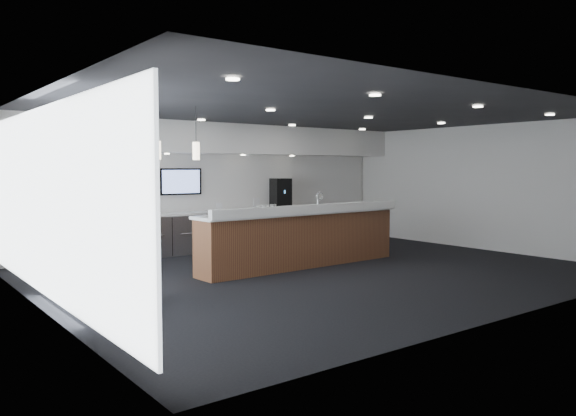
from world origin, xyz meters
TOP-DOWN VIEW (x-y plane):
  - ground at (0.00, 0.00)m, footprint 10.00×10.00m
  - ceiling at (0.00, 0.00)m, footprint 10.00×8.00m
  - back_wall at (0.00, 4.00)m, footprint 10.00×0.02m
  - left_wall at (-5.00, 0.00)m, footprint 0.02×8.00m
  - right_wall at (5.00, 0.00)m, footprint 0.02×8.00m
  - soffit_bulkhead at (0.00, 3.55)m, footprint 10.00×0.90m
  - alcove_panel at (0.00, 3.97)m, footprint 9.80×0.06m
  - window_blinds_wall at (-4.96, 0.00)m, footprint 0.04×7.36m
  - back_credenza at (-0.00, 3.64)m, footprint 5.06×0.66m
  - wall_tv at (-1.00, 3.91)m, footprint 1.05×0.08m
  - pendant_left at (-2.40, 0.80)m, footprint 0.12×0.12m
  - pendant_right at (-3.10, 0.80)m, footprint 0.12×0.12m
  - ceiling_can_lights at (0.00, 0.00)m, footprint 7.00×5.00m
  - service_counter at (0.04, 0.67)m, footprint 4.68×0.95m
  - coffee_machine at (1.71, 3.65)m, footprint 0.51×0.60m
  - info_sign_left at (-0.20, 3.52)m, footprint 0.14×0.04m
  - info_sign_right at (0.87, 3.54)m, footprint 0.20×0.05m
  - armchair at (-4.40, -0.63)m, footprint 0.76×0.74m
  - lounge_guest at (-3.93, -0.30)m, footprint 0.40×0.61m
  - cup_0 at (1.49, 3.55)m, footprint 0.11×0.11m
  - cup_1 at (1.35, 3.55)m, footprint 0.15×0.15m
  - cup_2 at (1.21, 3.55)m, footprint 0.13×0.13m
  - cup_3 at (1.07, 3.55)m, footprint 0.14×0.14m
  - cup_4 at (0.93, 3.55)m, footprint 0.15×0.15m

SIDE VIEW (x-z plane):
  - ground at x=0.00m, z-range 0.00..0.00m
  - armchair at x=-4.40m, z-range 0.00..0.62m
  - back_credenza at x=0.00m, z-range 0.00..0.95m
  - service_counter at x=0.04m, z-range -0.16..1.32m
  - lounge_guest at x=-3.93m, z-range 0.00..1.66m
  - cup_0 at x=1.49m, z-range 0.95..1.05m
  - cup_1 at x=1.35m, z-range 0.95..1.05m
  - cup_2 at x=1.21m, z-range 0.95..1.05m
  - cup_3 at x=1.07m, z-range 0.95..1.05m
  - cup_4 at x=0.93m, z-range 0.95..1.05m
  - info_sign_left at x=-0.20m, z-range 0.95..1.14m
  - info_sign_right at x=0.87m, z-range 0.95..1.22m
  - coffee_machine at x=1.71m, z-range 0.95..1.70m
  - back_wall at x=0.00m, z-range 0.00..3.00m
  - left_wall at x=-5.00m, z-range 0.00..3.00m
  - right_wall at x=5.00m, z-range 0.00..3.00m
  - window_blinds_wall at x=-4.96m, z-range 0.23..2.77m
  - alcove_panel at x=0.00m, z-range 0.90..2.30m
  - wall_tv at x=-1.00m, z-range 1.34..1.96m
  - pendant_left at x=-2.40m, z-range 2.10..2.40m
  - pendant_right at x=-3.10m, z-range 2.10..2.40m
  - soffit_bulkhead at x=0.00m, z-range 2.30..3.00m
  - ceiling_can_lights at x=0.00m, z-range 2.96..2.98m
  - ceiling at x=0.00m, z-range 2.99..3.01m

